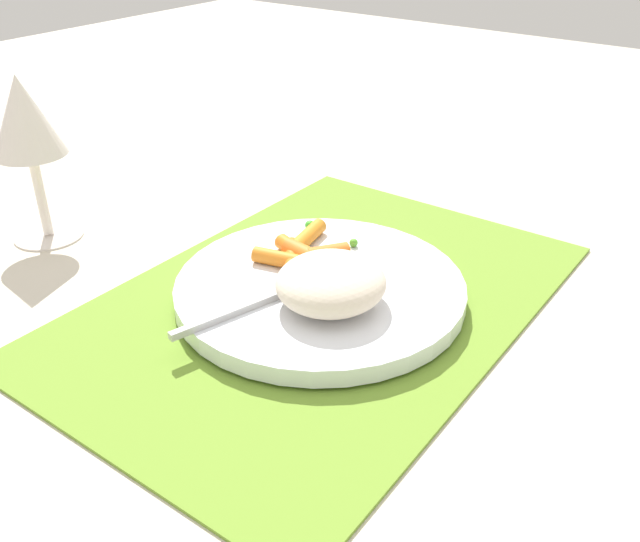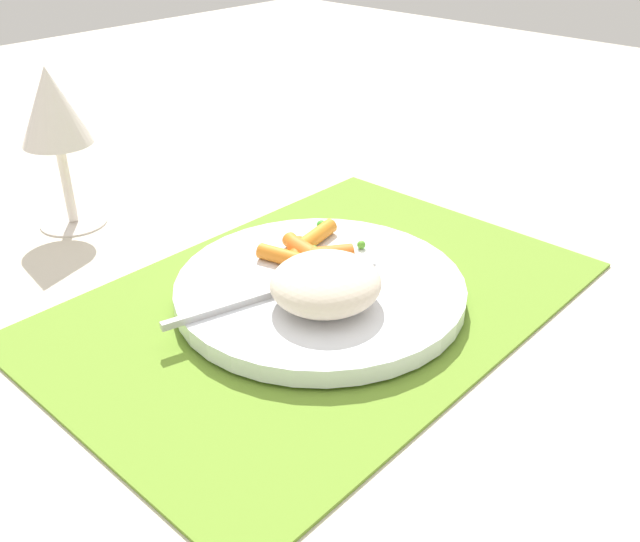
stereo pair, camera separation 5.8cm
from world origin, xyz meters
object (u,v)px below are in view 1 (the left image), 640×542
Objects in this scene: rice_mound at (331,283)px; fork at (297,287)px; plate at (320,289)px; wine_glass at (25,123)px; carrot_portion at (303,252)px.

fork is (0.00, 0.03, -0.02)m from rice_mound.
rice_mound is (-0.02, -0.03, 0.03)m from plate.
rice_mound is at bearing -83.27° from wine_glass.
rice_mound is at bearing -129.99° from plate.
fork is (-0.05, -0.03, -0.00)m from carrot_portion.
rice_mound is 0.48× the size of fork.
plate is at bearing -122.74° from carrot_portion.
rice_mound is 0.55× the size of wine_glass.
fork is 1.15× the size of wine_glass.
wine_glass reaches higher than plate.
plate is at bearing 50.01° from rice_mound.
carrot_portion is 0.29m from wine_glass.
carrot_portion is (0.02, 0.03, 0.02)m from plate.
wine_glass is at bearing 96.73° from rice_mound.
wine_glass reaches higher than carrot_portion.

